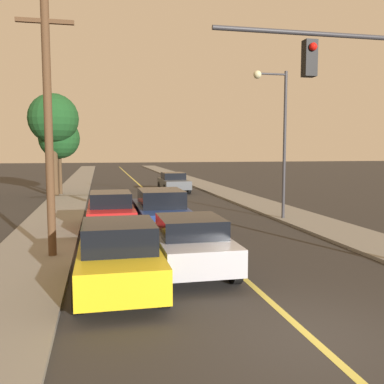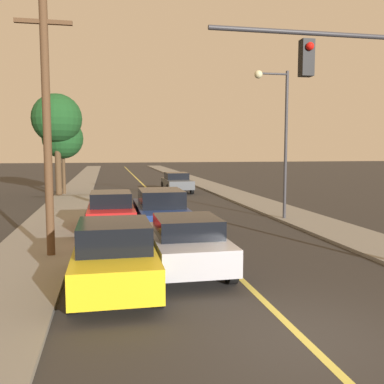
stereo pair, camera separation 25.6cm
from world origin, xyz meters
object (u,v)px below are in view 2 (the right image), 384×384
Objects in this scene: car_near_lane_second at (161,211)px; tree_left_near at (57,119)px; tree_left_far at (63,139)px; car_far_oncoming at (177,182)px; traffic_signal_mast at (367,104)px; streetlamp_right at (278,124)px; car_near_lane_front at (186,243)px; utility_pole_left at (47,126)px; car_outer_lane_second at (111,211)px; car_outer_lane_front at (114,256)px.

tree_left_near is at bearing 110.80° from car_near_lane_second.
car_near_lane_second is 0.96× the size of tree_left_far.
traffic_signal_mast reaches higher than car_far_oncoming.
car_near_lane_front is at bearing -127.58° from streetlamp_right.
utility_pole_left reaches higher than tree_left_far.
tree_left_near is (-3.40, 13.46, 4.46)m from car_outer_lane_second.
car_outer_lane_second is 0.84× the size of tree_left_far.
car_outer_lane_front is 22.07m from tree_left_far.
tree_left_near reaches higher than car_far_oncoming.
tree_left_far is (-8.24, -0.72, 3.23)m from car_far_oncoming.
tree_left_near is at bearing 95.17° from utility_pole_left.
utility_pole_left reaches higher than car_outer_lane_second.
car_outer_lane_second is 0.61× the size of utility_pole_left.
car_outer_lane_second is (-1.92, 6.14, 0.04)m from car_near_lane_front.
car_outer_lane_front is at bearing -61.01° from utility_pole_left.
streetlamp_right is at bearing 28.71° from utility_pole_left.
tree_left_far is at bearing 98.26° from car_outer_lane_front.
streetlamp_right is (7.48, 1.09, 3.57)m from car_outer_lane_second.
traffic_signal_mast reaches higher than tree_left_far.
tree_left_far reaches higher than car_outer_lane_second.
car_outer_lane_second reaches higher than car_far_oncoming.
traffic_signal_mast is (4.65, -6.45, 3.58)m from car_near_lane_second.
car_far_oncoming is at bearing 71.23° from car_outer_lane_second.
car_near_lane_front is 5.59m from car_near_lane_second.
car_outer_lane_front is at bearing -105.90° from car_near_lane_second.
car_near_lane_second is 8.72m from traffic_signal_mast.
tree_left_near reaches higher than car_near_lane_front.
traffic_signal_mast is 0.85× the size of utility_pole_left.
car_far_oncoming is at bearing 78.45° from car_near_lane_second.
traffic_signal_mast reaches higher than car_outer_lane_second.
car_outer_lane_front reaches higher than car_outer_lane_second.
tree_left_near is at bearing 115.97° from traffic_signal_mast.
car_outer_lane_second is at bearing 71.23° from car_far_oncoming.
car_outer_lane_front is at bearing -148.94° from car_near_lane_front.
utility_pole_left is at bearing 160.35° from traffic_signal_mast.
car_far_oncoming is 14.60m from streetlamp_right.
tree_left_near is (-5.32, 19.60, 4.51)m from car_near_lane_front.
car_near_lane_second reaches higher than car_near_lane_front.
streetlamp_right is at bearing 83.55° from traffic_signal_mast.
utility_pole_left reaches higher than traffic_signal_mast.
utility_pole_left is at bearing 118.99° from car_outer_lane_front.
streetlamp_right is 0.96× the size of tree_left_near.
traffic_signal_mast is (4.65, -0.86, 3.65)m from car_near_lane_front.
utility_pole_left reaches higher than tree_left_near.
tree_left_near is at bearing 131.33° from streetlamp_right.
car_outer_lane_second is 5.41m from utility_pole_left.
streetlamp_right is at bearing -48.67° from tree_left_near.
car_near_lane_second reaches higher than car_outer_lane_second.
tree_left_far reaches higher than car_far_oncoming.
car_near_lane_second reaches higher than car_outer_lane_front.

